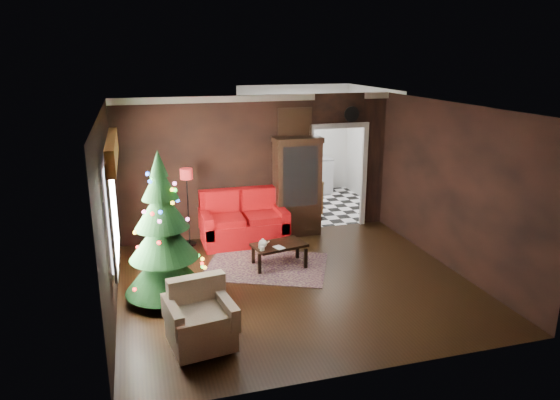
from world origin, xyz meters
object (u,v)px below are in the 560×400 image
object	(u,v)px
christmas_tree	(163,233)
wall_clock	(351,114)
loveseat	(244,218)
coffee_table	(279,255)
curio_cabinet	(297,189)
kitchen_table	(305,196)
teapot	(263,243)
floor_lamp	(188,207)
armchair	(200,315)

from	to	relation	value
christmas_tree	wall_clock	distance (m)	4.84
loveseat	christmas_tree	size ratio (longest dim) A/B	0.74
christmas_tree	coffee_table	size ratio (longest dim) A/B	2.59
curio_cabinet	christmas_tree	bearing A→B (deg)	-141.03
kitchen_table	teapot	bearing A→B (deg)	-120.21
floor_lamp	teapot	distance (m)	1.74
armchair	curio_cabinet	bearing A→B (deg)	47.71
teapot	wall_clock	bearing A→B (deg)	37.68
armchair	wall_clock	bearing A→B (deg)	38.01
curio_cabinet	teapot	xyz separation A→B (m)	(-1.12, -1.61, -0.46)
armchair	teapot	distance (m)	2.51
floor_lamp	christmas_tree	xyz separation A→B (m)	(-0.57, -1.94, 0.22)
curio_cabinet	armchair	distance (m)	4.50
wall_clock	curio_cabinet	bearing A→B (deg)	-171.47
curio_cabinet	wall_clock	bearing A→B (deg)	8.53
loveseat	floor_lamp	bearing A→B (deg)	-175.58
curio_cabinet	christmas_tree	size ratio (longest dim) A/B	0.83
teapot	coffee_table	bearing A→B (deg)	16.56
coffee_table	teapot	size ratio (longest dim) A/B	5.43
curio_cabinet	christmas_tree	distance (m)	3.57
curio_cabinet	christmas_tree	xyz separation A→B (m)	(-2.78, -2.25, 0.10)
coffee_table	floor_lamp	bearing A→B (deg)	138.99
floor_lamp	wall_clock	distance (m)	3.78
curio_cabinet	armchair	world-z (taller)	curio_cabinet
loveseat	armchair	world-z (taller)	loveseat
loveseat	teapot	world-z (taller)	loveseat
armchair	teapot	world-z (taller)	armchair
floor_lamp	teapot	xyz separation A→B (m)	(1.09, -1.31, -0.34)
curio_cabinet	kitchen_table	world-z (taller)	curio_cabinet
kitchen_table	coffee_table	bearing A→B (deg)	-116.32
armchair	coffee_table	distance (m)	2.78
floor_lamp	teapot	bearing A→B (deg)	-50.31
loveseat	teapot	distance (m)	1.39
teapot	floor_lamp	bearing A→B (deg)	129.69
floor_lamp	teapot	world-z (taller)	floor_lamp
loveseat	wall_clock	size ratio (longest dim) A/B	5.31
teapot	kitchen_table	distance (m)	3.52
curio_cabinet	floor_lamp	distance (m)	2.23
loveseat	kitchen_table	xyz separation A→B (m)	(1.80, 1.65, -0.12)
wall_clock	kitchen_table	distance (m)	2.43
kitchen_table	floor_lamp	bearing A→B (deg)	-148.80
loveseat	kitchen_table	size ratio (longest dim) A/B	2.27
coffee_table	loveseat	bearing A→B (deg)	104.70
christmas_tree	wall_clock	size ratio (longest dim) A/B	7.19
floor_lamp	wall_clock	xyz separation A→B (m)	(3.41, 0.48, 1.55)
christmas_tree	coffee_table	world-z (taller)	christmas_tree
coffee_table	teapot	world-z (taller)	teapot
teapot	wall_clock	xyz separation A→B (m)	(2.32, 1.79, 1.89)
coffee_table	teapot	distance (m)	0.43
christmas_tree	wall_clock	world-z (taller)	wall_clock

